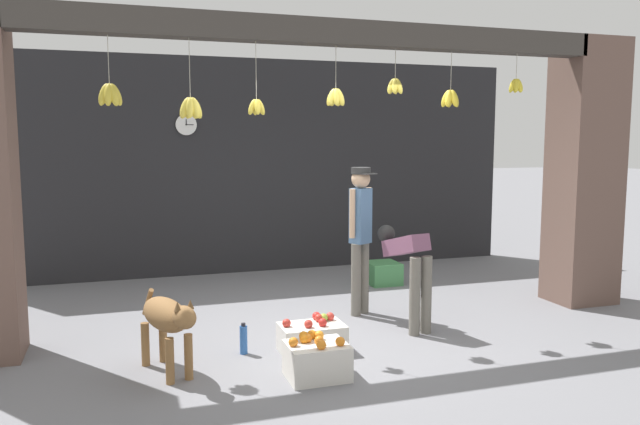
% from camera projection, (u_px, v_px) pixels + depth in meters
% --- Properties ---
extents(ground_plane, '(60.00, 60.00, 0.00)m').
position_uv_depth(ground_plane, '(334.00, 334.00, 6.29)').
color(ground_plane, slate).
extents(shop_back_wall, '(7.77, 0.12, 3.10)m').
position_uv_depth(shop_back_wall, '(262.00, 166.00, 9.15)').
color(shop_back_wall, '#232326').
rests_on(shop_back_wall, ground_plane).
extents(shop_pillar_right, '(0.70, 0.60, 3.10)m').
position_uv_depth(shop_pillar_right, '(584.00, 173.00, 7.37)').
color(shop_pillar_right, brown).
rests_on(shop_pillar_right, ground_plane).
extents(storefront_awning, '(5.87, 0.30, 0.98)m').
position_uv_depth(storefront_awning, '(327.00, 39.00, 6.04)').
color(storefront_awning, '#3D3833').
extents(dog, '(0.48, 0.95, 0.70)m').
position_uv_depth(dog, '(168.00, 319.00, 5.16)').
color(dog, olive).
rests_on(dog, ground_plane).
extents(shopkeeper, '(0.31, 0.31, 1.64)m').
position_uv_depth(shopkeeper, '(360.00, 229.00, 6.87)').
color(shopkeeper, '#6B665B').
rests_on(shopkeeper, ground_plane).
extents(worker_stooping, '(0.32, 0.79, 1.03)m').
position_uv_depth(worker_stooping, '(409.00, 264.00, 6.39)').
color(worker_stooping, '#6B665B').
rests_on(worker_stooping, ground_plane).
extents(fruit_crate_oranges, '(0.49, 0.40, 0.36)m').
position_uv_depth(fruit_crate_oranges, '(317.00, 359.00, 5.11)').
color(fruit_crate_oranges, silver).
rests_on(fruit_crate_oranges, ground_plane).
extents(fruit_crate_apples, '(0.59, 0.37, 0.33)m').
position_uv_depth(fruit_crate_apples, '(312.00, 337.00, 5.75)').
color(fruit_crate_apples, silver).
rests_on(fruit_crate_apples, ground_plane).
extents(produce_box_green, '(0.42, 0.44, 0.29)m').
position_uv_depth(produce_box_green, '(383.00, 273.00, 8.43)').
color(produce_box_green, '#42844C').
rests_on(produce_box_green, ground_plane).
extents(water_bottle, '(0.07, 0.07, 0.29)m').
position_uv_depth(water_bottle, '(244.00, 339.00, 5.68)').
color(water_bottle, '#2D60AD').
rests_on(water_bottle, ground_plane).
extents(wall_clock, '(0.31, 0.03, 0.31)m').
position_uv_depth(wall_clock, '(186.00, 125.00, 8.68)').
color(wall_clock, black).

